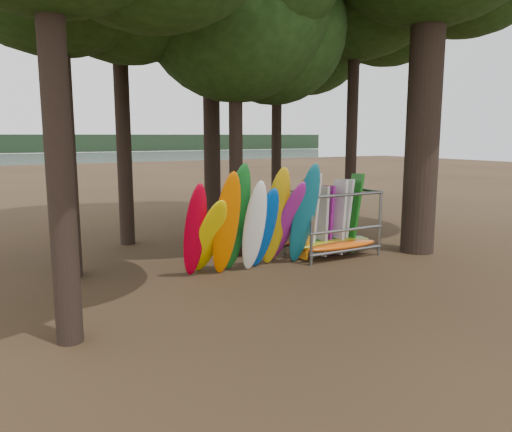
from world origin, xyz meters
TOP-DOWN VIEW (x-y plane):
  - ground at (0.00, 0.00)m, footprint 120.00×120.00m
  - lake at (0.00, 60.00)m, footprint 160.00×160.00m
  - far_shore at (0.00, 110.00)m, footprint 160.00×4.00m
  - oak_3 at (3.21, 6.78)m, footprint 7.69×7.69m
  - oak_5 at (-0.90, 2.50)m, footprint 6.63×6.63m
  - kayak_row at (-1.39, 0.53)m, footprint 4.02×1.98m
  - storage_rack at (1.74, 1.02)m, footprint 2.96×1.61m

SIDE VIEW (x-z plane):
  - ground at x=0.00m, z-range 0.00..0.00m
  - lake at x=0.00m, z-range 0.00..0.00m
  - storage_rack at x=1.74m, z-range -0.36..2.30m
  - kayak_row at x=-1.39m, z-range -0.24..2.97m
  - far_shore at x=0.00m, z-range 0.00..4.00m
  - oak_5 at x=-0.90m, z-range 2.37..12.90m
  - oak_3 at x=3.21m, z-range 2.75..14.98m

